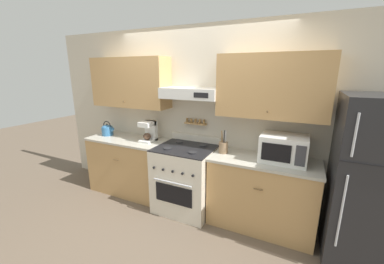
{
  "coord_description": "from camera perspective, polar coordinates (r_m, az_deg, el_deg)",
  "views": [
    {
      "loc": [
        1.41,
        -2.47,
        1.94
      ],
      "look_at": [
        0.1,
        0.25,
        1.15
      ],
      "focal_mm": 22.0,
      "sensor_mm": 36.0,
      "label": 1
    }
  ],
  "objects": [
    {
      "name": "counter_left",
      "position": [
        4.0,
        -14.71,
        -7.74
      ],
      "size": [
        1.31,
        0.61,
        0.9
      ],
      "color": "tan",
      "rests_on": "ground_plane"
    },
    {
      "name": "refrigerator",
      "position": [
        2.97,
        37.17,
        -9.75
      ],
      "size": [
        0.68,
        0.78,
        1.73
      ],
      "color": "#232326",
      "rests_on": "ground_plane"
    },
    {
      "name": "tea_kettle",
      "position": [
        4.14,
        -19.82,
        0.54
      ],
      "size": [
        0.24,
        0.18,
        0.24
      ],
      "color": "teal",
      "rests_on": "counter_left"
    },
    {
      "name": "stove_range",
      "position": [
        3.39,
        -1.51,
        -11.12
      ],
      "size": [
        0.78,
        0.73,
        1.02
      ],
      "color": "beige",
      "rests_on": "ground_plane"
    },
    {
      "name": "wall_back",
      "position": [
        3.38,
        0.75,
        6.47
      ],
      "size": [
        5.2,
        0.46,
        2.55
      ],
      "color": "beige",
      "rests_on": "ground_plane"
    },
    {
      "name": "coffee_maker",
      "position": [
        3.62,
        -10.37,
        0.29
      ],
      "size": [
        0.18,
        0.26,
        0.31
      ],
      "color": "white",
      "rests_on": "counter_left"
    },
    {
      "name": "utensil_crock",
      "position": [
        3.08,
        7.61,
        -3.63
      ],
      "size": [
        0.12,
        0.12,
        0.3
      ],
      "color": "#8E7051",
      "rests_on": "counter_right"
    },
    {
      "name": "ground_plane",
      "position": [
        3.44,
        -3.47,
        -19.74
      ],
      "size": [
        16.0,
        16.0,
        0.0
      ],
      "primitive_type": "plane",
      "color": "brown"
    },
    {
      "name": "counter_right",
      "position": [
        3.17,
        16.49,
        -14.0
      ],
      "size": [
        1.28,
        0.61,
        0.9
      ],
      "color": "tan",
      "rests_on": "ground_plane"
    },
    {
      "name": "microwave",
      "position": [
        2.95,
        21.3,
        -3.78
      ],
      "size": [
        0.52,
        0.38,
        0.32
      ],
      "color": "white",
      "rests_on": "counter_right"
    }
  ]
}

